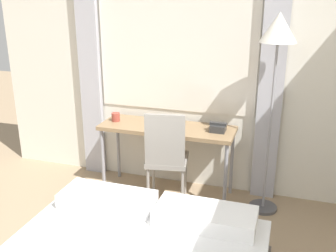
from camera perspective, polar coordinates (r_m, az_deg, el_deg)
name	(u,v)px	position (r m, az deg, el deg)	size (l,w,h in m)	color
wall_back_with_window	(198,64)	(4.09, 4.35, 8.95)	(4.71, 0.13, 2.70)	silver
desk	(167,132)	(4.03, -0.13, -0.94)	(1.38, 0.47, 0.76)	#937551
desk_chair	(166,154)	(3.85, -0.25, -4.09)	(0.47, 0.47, 1.00)	gray
standing_lamp	(277,46)	(3.61, 15.57, 11.08)	(0.32, 0.32, 1.90)	#4C4C51
telephone	(218,128)	(3.88, 7.27, -0.22)	(0.17, 0.14, 0.09)	#2D2D2D
book	(164,124)	(4.04, -0.51, 0.29)	(0.29, 0.17, 0.02)	#4C4238
mug	(116,117)	(4.20, -7.59, 1.30)	(0.09, 0.09, 0.09)	#993F33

